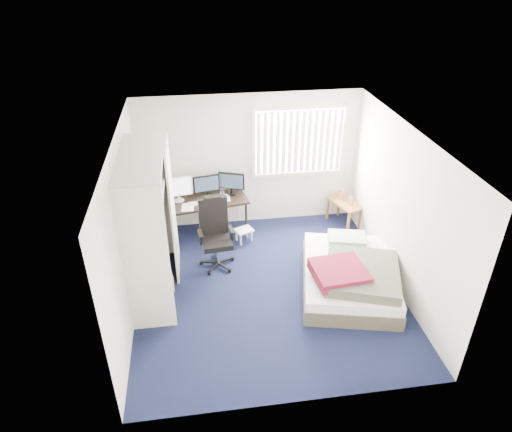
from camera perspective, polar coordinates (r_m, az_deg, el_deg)
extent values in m
plane|color=black|center=(7.24, 1.44, -8.99)|extent=(4.20, 4.20, 0.00)
plane|color=silver|center=(8.37, -0.84, 6.87)|extent=(4.00, 0.00, 4.00)
plane|color=silver|center=(4.88, 5.81, -13.15)|extent=(4.00, 0.00, 4.00)
plane|color=silver|center=(6.52, -16.03, -1.76)|extent=(0.00, 4.20, 4.20)
plane|color=silver|center=(7.10, 17.71, 0.74)|extent=(0.00, 4.20, 4.20)
plane|color=white|center=(5.97, 1.75, 9.86)|extent=(4.20, 4.20, 0.00)
cube|color=white|center=(8.37, 5.36, 9.34)|extent=(1.60, 0.02, 1.20)
cube|color=beige|center=(8.14, 5.62, 13.40)|extent=(1.72, 0.06, 0.06)
cube|color=beige|center=(8.59, 5.20, 5.34)|extent=(1.72, 0.06, 0.06)
cube|color=white|center=(8.31, 5.45, 9.19)|extent=(1.60, 0.04, 1.16)
cube|color=beige|center=(6.07, -13.57, -5.76)|extent=(0.60, 0.04, 2.20)
cube|color=beige|center=(7.60, -12.75, 2.23)|extent=(0.60, 0.04, 2.20)
cube|color=beige|center=(6.32, -14.27, 7.19)|extent=(0.60, 1.80, 0.04)
cube|color=beige|center=(6.47, -13.85, 4.11)|extent=(0.56, 1.74, 0.03)
cylinder|color=silver|center=(6.53, -13.72, 3.16)|extent=(0.03, 1.72, 0.03)
cube|color=#26262B|center=(6.65, -13.31, -0.67)|extent=(0.38, 1.10, 0.90)
cube|color=beige|center=(7.18, -10.39, 0.74)|extent=(0.03, 0.90, 2.20)
cube|color=white|center=(6.01, -14.29, 3.37)|extent=(0.38, 0.30, 0.24)
cube|color=gray|center=(6.47, -13.96, 5.29)|extent=(0.34, 0.28, 0.22)
cube|color=black|center=(8.22, -6.26, 1.91)|extent=(1.54, 0.92, 0.04)
cylinder|color=black|center=(8.08, -10.26, -1.94)|extent=(0.04, 0.04, 0.67)
cylinder|color=black|center=(8.55, -10.87, -0.04)|extent=(0.04, 0.04, 0.67)
cylinder|color=black|center=(8.30, -1.23, -0.42)|extent=(0.04, 0.04, 0.67)
cylinder|color=black|center=(8.77, -2.32, 1.35)|extent=(0.04, 0.04, 0.67)
cube|color=white|center=(8.12, -9.74, 3.63)|extent=(0.50, 0.12, 0.36)
cube|color=white|center=(8.12, -9.74, 3.63)|extent=(0.44, 0.09, 0.31)
cube|color=black|center=(8.20, -6.22, 4.05)|extent=(0.48, 0.11, 0.32)
cube|color=#1E2838|center=(8.20, -6.22, 4.05)|extent=(0.42, 0.08, 0.27)
cube|color=black|center=(8.26, -3.09, 4.39)|extent=(0.48, 0.11, 0.32)
cube|color=#1E2838|center=(8.26, -3.09, 4.39)|extent=(0.42, 0.08, 0.27)
cube|color=white|center=(8.10, -7.11, 1.62)|extent=(0.42, 0.21, 0.02)
cube|color=black|center=(8.15, -5.13, 1.96)|extent=(0.08, 0.11, 0.02)
cylinder|color=silver|center=(8.19, -4.25, 2.68)|extent=(0.08, 0.08, 0.16)
cube|color=white|center=(8.21, -6.27, 2.04)|extent=(0.34, 0.33, 0.00)
cube|color=black|center=(7.70, -4.83, -5.81)|extent=(0.62, 0.62, 0.11)
cylinder|color=silver|center=(7.59, -4.89, -4.61)|extent=(0.06, 0.06, 0.38)
cube|color=black|center=(7.46, -4.96, -3.25)|extent=(0.52, 0.52, 0.09)
cube|color=black|center=(7.45, -5.38, 0.05)|extent=(0.48, 0.14, 0.66)
cube|color=black|center=(7.31, -5.49, 1.95)|extent=(0.29, 0.14, 0.15)
cube|color=black|center=(7.33, -6.98, -2.23)|extent=(0.09, 0.27, 0.04)
cube|color=black|center=(7.39, -3.09, -1.72)|extent=(0.09, 0.27, 0.04)
cube|color=white|center=(8.19, -1.51, -1.78)|extent=(0.37, 0.34, 0.03)
cylinder|color=white|center=(8.15, -1.91, -2.96)|extent=(0.04, 0.04, 0.22)
cylinder|color=white|center=(8.27, -2.44, -2.43)|extent=(0.04, 0.04, 0.22)
cylinder|color=white|center=(8.24, -0.56, -2.54)|extent=(0.04, 0.04, 0.22)
cylinder|color=white|center=(8.36, -1.11, -2.02)|extent=(0.04, 0.04, 0.22)
cube|color=brown|center=(8.73, 11.02, 1.65)|extent=(0.59, 0.80, 0.04)
cube|color=brown|center=(8.56, 11.46, -0.91)|extent=(0.05, 0.05, 0.45)
cube|color=brown|center=(8.98, 8.92, 0.94)|extent=(0.05, 0.05, 0.45)
cube|color=brown|center=(8.73, 12.87, -0.44)|extent=(0.05, 0.05, 0.45)
cube|color=brown|center=(9.14, 10.31, 1.35)|extent=(0.05, 0.05, 0.45)
cube|color=brown|center=(8.57, 11.76, 1.84)|extent=(0.07, 0.14, 0.18)
cube|color=brown|center=(8.75, 10.66, 2.58)|extent=(0.07, 0.14, 0.18)
cube|color=#454031|center=(7.33, 11.43, -7.95)|extent=(1.78, 2.13, 0.24)
cube|color=white|center=(7.21, 11.59, -6.73)|extent=(1.73, 2.08, 0.17)
cube|color=#A8B0A2|center=(7.65, 11.27, -2.88)|extent=(0.68, 0.53, 0.14)
cube|color=#33392B|center=(6.94, 13.14, -7.03)|extent=(1.36, 1.43, 0.18)
cube|color=#580F19|center=(6.77, 10.36, -6.96)|extent=(0.81, 0.76, 0.16)
cube|color=#AB7C55|center=(7.29, -11.88, -8.03)|extent=(0.43, 0.35, 0.29)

